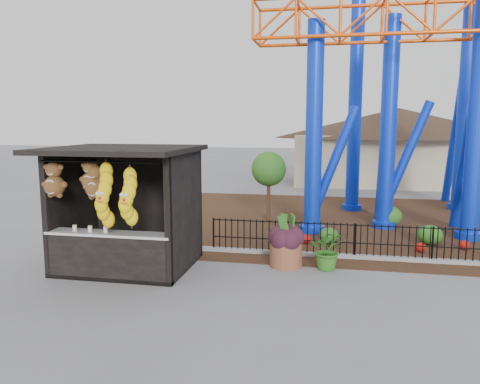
% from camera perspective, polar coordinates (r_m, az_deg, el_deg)
% --- Properties ---
extents(ground, '(120.00, 120.00, 0.00)m').
position_cam_1_polar(ground, '(10.72, -0.92, -11.83)').
color(ground, slate).
rests_on(ground, ground).
extents(mulch_bed, '(18.00, 12.00, 0.02)m').
position_cam_1_polar(mulch_bed, '(18.31, 16.85, -3.61)').
color(mulch_bed, '#331E11').
rests_on(mulch_bed, ground).
extents(curb, '(18.00, 0.18, 0.12)m').
position_cam_1_polar(curb, '(13.48, 18.94, -7.76)').
color(curb, gray).
rests_on(curb, ground).
extents(prize_booth, '(3.50, 3.40, 3.12)m').
position_cam_1_polar(prize_booth, '(12.08, -14.21, -2.17)').
color(prize_booth, black).
rests_on(prize_booth, ground).
extents(picket_fence, '(12.20, 0.06, 1.00)m').
position_cam_1_polar(picket_fence, '(13.52, 22.83, -5.98)').
color(picket_fence, black).
rests_on(picket_fence, ground).
extents(roller_coaster, '(11.00, 6.37, 10.82)m').
position_cam_1_polar(roller_coaster, '(18.51, 21.25, 16.36)').
color(roller_coaster, '#0C31D9').
rests_on(roller_coaster, ground).
extents(terracotta_planter, '(0.97, 0.97, 0.65)m').
position_cam_1_polar(terracotta_planter, '(12.35, 5.61, -7.53)').
color(terracotta_planter, brown).
rests_on(terracotta_planter, ground).
extents(planter_foliage, '(0.70, 0.70, 0.64)m').
position_cam_1_polar(planter_foliage, '(12.19, 5.66, -4.62)').
color(planter_foliage, black).
rests_on(planter_foliage, terracotta_planter).
extents(potted_plant, '(1.00, 0.89, 1.02)m').
position_cam_1_polar(potted_plant, '(12.20, 10.70, -6.95)').
color(potted_plant, '#295017').
rests_on(potted_plant, ground).
extents(landscaping, '(8.08, 4.02, 0.74)m').
position_cam_1_polar(landscaping, '(16.47, 21.22, -4.05)').
color(landscaping, '#285B1B').
rests_on(landscaping, mulch_bed).
extents(pavilion, '(15.00, 15.00, 4.80)m').
position_cam_1_polar(pavilion, '(30.09, 18.68, 6.76)').
color(pavilion, '#BFAD8C').
rests_on(pavilion, ground).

